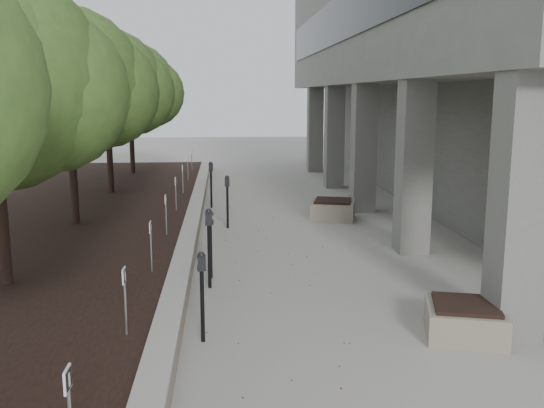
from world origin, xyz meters
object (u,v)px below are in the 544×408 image
parking_meter_1 (202,297)px  parking_meter_3 (211,244)px  crabapple_tree_4 (107,111)px  parking_meter_4 (227,202)px  crabapple_tree_3 (70,117)px  parking_meter_5 (211,185)px  planter_back (333,209)px  crabapple_tree_5 (130,108)px  planter_front (465,320)px  parking_meter_2 (209,249)px

parking_meter_1 → parking_meter_3: 3.16m
crabapple_tree_4 → parking_meter_4: size_ratio=3.67×
crabapple_tree_3 → parking_meter_5: crabapple_tree_3 is taller
planter_back → parking_meter_1: bearing=-112.3°
crabapple_tree_4 → crabapple_tree_5: 5.00m
planter_front → parking_meter_1: bearing=178.3°
parking_meter_4 → planter_front: 8.64m
planter_front → parking_meter_5: bearing=110.5°
crabapple_tree_3 → parking_meter_1: size_ratio=3.89×
parking_meter_2 → crabapple_tree_5: bearing=99.8°
parking_meter_2 → planter_front: 4.79m
crabapple_tree_3 → parking_meter_3: (3.53, -3.72, -2.42)m
crabapple_tree_5 → parking_meter_5: crabapple_tree_5 is taller
parking_meter_2 → parking_meter_5: (-0.12, 8.25, -0.01)m
parking_meter_4 → planter_back: size_ratio=1.18×
crabapple_tree_4 → planter_front: crabapple_tree_4 is taller
parking_meter_2 → parking_meter_3: bearing=84.8°
parking_meter_1 → parking_meter_2: size_ratio=0.90×
parking_meter_4 → planter_back: bearing=22.3°
crabapple_tree_3 → crabapple_tree_4: size_ratio=1.00×
parking_meter_2 → parking_meter_5: bearing=86.8°
parking_meter_3 → parking_meter_4: bearing=100.0°
parking_meter_4 → parking_meter_2: bearing=-89.7°
parking_meter_4 → parking_meter_3: bearing=-90.1°
crabapple_tree_4 → parking_meter_3: (3.53, -8.72, -2.42)m
parking_meter_1 → parking_meter_5: size_ratio=0.91×
crabapple_tree_3 → parking_meter_2: bearing=-50.9°
crabapple_tree_4 → parking_meter_2: (3.52, -9.33, -2.34)m
parking_meter_3 → parking_meter_4: 4.59m
parking_meter_1 → parking_meter_4: (0.44, 7.73, 0.04)m
crabapple_tree_3 → crabapple_tree_4: same height
crabapple_tree_4 → parking_meter_1: (3.47, -11.88, -2.42)m
crabapple_tree_4 → parking_meter_3: size_ratio=3.88×
parking_meter_2 → parking_meter_5: parking_meter_2 is taller
parking_meter_2 → planter_front: size_ratio=1.36×
parking_meter_5 → planter_back: 4.21m
parking_meter_3 → parking_meter_5: size_ratio=0.92×
parking_meter_1 → planter_front: 4.03m
crabapple_tree_3 → crabapple_tree_5: 10.00m
crabapple_tree_3 → parking_meter_5: (3.40, 3.91, -2.36)m
crabapple_tree_4 → parking_meter_4: bearing=-46.7°
crabapple_tree_4 → planter_front: bearing=-58.1°
planter_back → parking_meter_4: bearing=-162.2°
crabapple_tree_3 → crabapple_tree_4: 5.00m
parking_meter_2 → planter_back: size_ratio=1.24×
crabapple_tree_5 → planter_back: bearing=-49.1°
crabapple_tree_5 → planter_back: 11.13m
parking_meter_2 → parking_meter_1: bearing=-95.1°
parking_meter_1 → crabapple_tree_4: bearing=96.1°
parking_meter_5 → planter_front: (4.07, -10.91, -0.50)m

